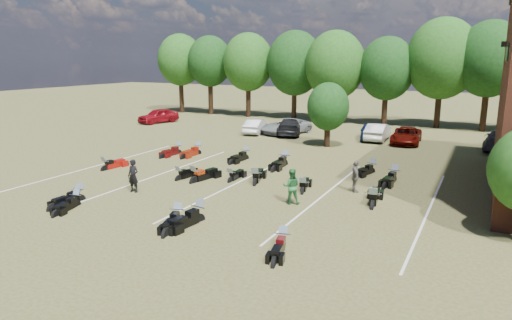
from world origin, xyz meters
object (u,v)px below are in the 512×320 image
Objects in this scene: car_4 at (370,132)px; person_grey at (355,177)px; person_black at (133,176)px; motorcycle_3 at (199,222)px; motorcycle_0 at (78,201)px; motorcycle_14 at (178,154)px; car_0 at (158,116)px; person_green at (291,186)px; motorcycle_7 at (105,170)px.

person_grey reaches higher than car_4.
motorcycle_3 is at bearing -23.43° from person_black.
person_grey is 0.68× the size of motorcycle_3.
person_grey is 0.82× the size of motorcycle_0.
person_grey is 14.29m from motorcycle_14.
car_0 is 2.59× the size of person_black.
car_0 reaches higher than motorcycle_14.
person_green is (7.92, 1.96, -0.01)m from person_black.
person_black reaches higher than person_green.
person_green is 1.03× the size of person_grey.
motorcycle_0 is 11.37m from motorcycle_14.
motorcycle_7 is (-3.37, 5.15, 0.00)m from motorcycle_0.
person_black is (-7.15, -20.75, 0.18)m from car_4.
motorcycle_3 is at bearing -31.88° from car_0.
car_0 is 29.65m from person_green.
motorcycle_3 is at bearing 120.80° from person_grey.
car_4 is 1.75× the size of motorcycle_14.
motorcycle_7 is (-14.87, -2.40, -0.82)m from person_grey.
person_grey is (10.10, 5.15, -0.03)m from person_black.
person_grey is at bearing 63.82° from motorcycle_3.
motorcycle_0 is (13.70, -23.03, -0.76)m from car_0.
motorcycle_0 is 6.80m from motorcycle_3.
person_black reaches higher than motorcycle_7.
person_black is at bearing 55.48° from motorcycle_0.
motorcycle_0 is (-8.56, -23.15, -0.68)m from car_4.
person_grey is at bearing -15.50° from car_0.
motorcycle_14 is (-9.10, 10.82, 0.00)m from motorcycle_3.
car_0 is at bearing 116.53° from motorcycle_0.
car_0 is at bearing 32.36° from person_grey.
person_grey is at bearing 29.06° from motorcycle_0.
motorcycle_0 is at bearing -43.19° from car_0.
person_black is 0.85× the size of motorcycle_0.
motorcycle_7 is (-10.16, 4.83, 0.00)m from motorcycle_3.
car_0 is at bearing 138.99° from motorcycle_3.
car_0 is 1.84× the size of motorcycle_3.
motorcycle_14 is at bearing 137.00° from motorcycle_3.
person_grey is at bearing -165.06° from motorcycle_7.
motorcycle_7 reaches higher than motorcycle_0.
motorcycle_0 is at bearing 1.64° from person_green.
car_0 reaches higher than motorcycle_0.
car_0 is 26.81m from motorcycle_0.
car_4 is at bearing 51.66° from motorcycle_14.
motorcycle_14 is at bearing 110.63° from person_black.
person_green is at bearing -22.99° from car_0.
motorcycle_7 is at bearing 161.51° from motorcycle_3.
person_black is 11.34m from person_grey.
car_4 is at bearing -111.04° from person_green.
car_0 is 1.12× the size of car_4.
motorcycle_0 is at bearing -124.47° from car_4.
motorcycle_14 reaches higher than motorcycle_7.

